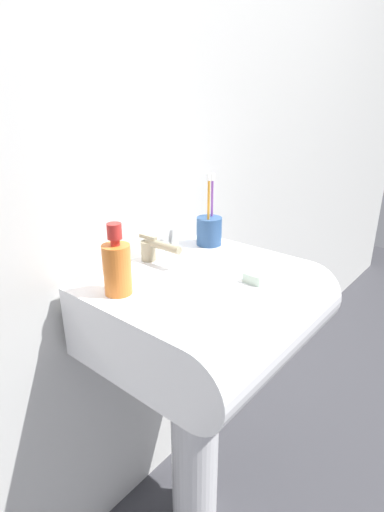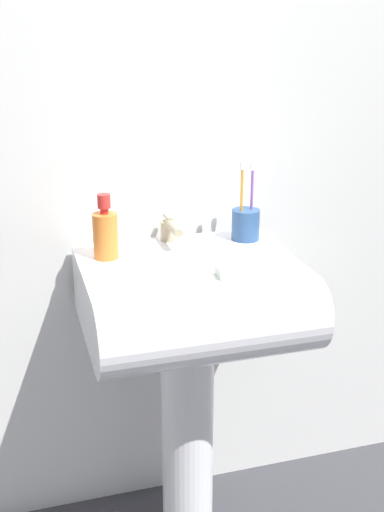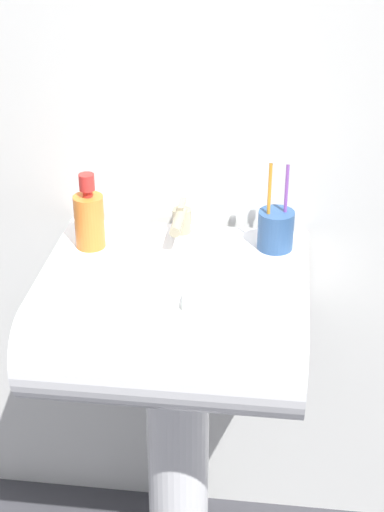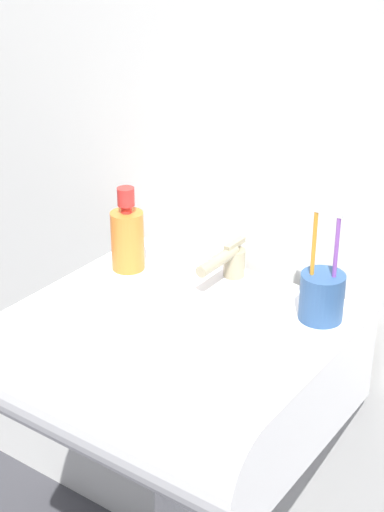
{
  "view_description": "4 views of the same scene",
  "coord_description": "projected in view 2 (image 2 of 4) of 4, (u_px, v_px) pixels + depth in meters",
  "views": [
    {
      "loc": [
        -0.7,
        -0.57,
        1.26
      ],
      "look_at": [
        -0.0,
        0.01,
        0.9
      ],
      "focal_mm": 28.0,
      "sensor_mm": 36.0,
      "label": 1
    },
    {
      "loc": [
        -0.41,
        -1.44,
        1.4
      ],
      "look_at": [
        0.01,
        -0.01,
        0.86
      ],
      "focal_mm": 45.0,
      "sensor_mm": 36.0,
      "label": 2
    },
    {
      "loc": [
        0.2,
        -1.35,
        1.63
      ],
      "look_at": [
        0.04,
        -0.03,
        0.89
      ],
      "focal_mm": 55.0,
      "sensor_mm": 36.0,
      "label": 3
    },
    {
      "loc": [
        0.68,
        -0.96,
        1.53
      ],
      "look_at": [
        -0.0,
        0.01,
        0.95
      ],
      "focal_mm": 55.0,
      "sensor_mm": 36.0,
      "label": 4
    }
  ],
  "objects": [
    {
      "name": "soap_bottle",
      "position": [
        105.0,
        233.0,
        1.58
      ],
      "size": [
        0.06,
        0.06,
        0.16
      ],
      "color": "orange",
      "rests_on": "sink_basin"
    },
    {
      "name": "bar_soap",
      "position": [
        232.0,
        272.0,
        1.48
      ],
      "size": [
        0.07,
        0.05,
        0.02
      ],
      "primitive_type": "cube",
      "color": "silver",
      "rests_on": "sink_basin"
    },
    {
      "name": "wall_back",
      "position": [
        162.0,
        105.0,
        1.69
      ],
      "size": [
        5.0,
        0.05,
        2.4
      ],
      "primitive_type": "cube",
      "color": "silver",
      "rests_on": "ground"
    },
    {
      "name": "toothbrush_cup",
      "position": [
        246.0,
        223.0,
        1.73
      ],
      "size": [
        0.07,
        0.07,
        0.22
      ],
      "color": "#2D5184",
      "rests_on": "sink_basin"
    },
    {
      "name": "sink_basin",
      "position": [
        194.0,
        302.0,
        1.57
      ],
      "size": [
        0.53,
        0.47,
        0.18
      ],
      "color": "white",
      "rests_on": "sink_pedestal"
    },
    {
      "name": "faucet",
      "position": [
        170.0,
        229.0,
        1.7
      ],
      "size": [
        0.04,
        0.14,
        0.07
      ],
      "color": "tan",
      "rests_on": "sink_basin"
    },
    {
      "name": "sink_pedestal",
      "position": [
        188.0,
        434.0,
        1.77
      ],
      "size": [
        0.14,
        0.14,
        0.67
      ],
      "primitive_type": "cylinder",
      "color": "white",
      "rests_on": "ground"
    }
  ]
}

